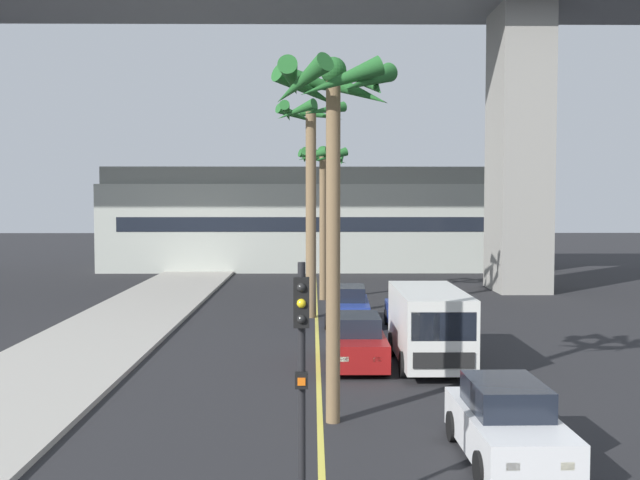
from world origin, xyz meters
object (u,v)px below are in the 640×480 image
Objects in this scene: traffic_light_median_near at (302,359)px; car_queue_second at (348,307)px; palm_tree_near_median at (323,177)px; car_queue_fourth at (357,342)px; palm_tree_far_median at (333,120)px; delivery_van at (429,325)px; palm_tree_mid_median at (310,154)px; car_queue_front at (410,312)px; car_queue_third at (507,425)px.

car_queue_second is at bearing 85.27° from traffic_light_median_near.
car_queue_second is 9.37m from palm_tree_near_median.
palm_tree_far_median reaches higher than car_queue_fourth.
palm_tree_near_median reaches higher than delivery_van.
traffic_light_median_near reaches higher than delivery_van.
palm_tree_near_median is at bearing 84.03° from palm_tree_mid_median.
car_queue_fourth is 8.66m from palm_tree_far_median.
car_queue_front is 8.13m from palm_tree_mid_median.
traffic_light_median_near is (-4.00, -3.17, 1.99)m from car_queue_third.
car_queue_second is 0.53× the size of palm_tree_near_median.
palm_tree_near_median is (-0.93, 7.51, 5.51)m from car_queue_second.
delivery_van is 0.67× the size of palm_tree_near_median.
car_queue_front is at bearing 77.46° from traffic_light_median_near.
car_queue_third is at bearing 38.43° from traffic_light_median_near.
traffic_light_median_near reaches higher than car_queue_front.
traffic_light_median_near is 21.72m from palm_tree_mid_median.
palm_tree_far_median reaches higher than traffic_light_median_near.
car_queue_fourth is 11.51m from palm_tree_mid_median.
palm_tree_near_median is (-3.09, 15.35, 4.95)m from delivery_van.
palm_tree_mid_median is at bearing -95.97° from palm_tree_near_median.
car_queue_fourth is 0.49× the size of palm_tree_far_median.
palm_tree_far_median is at bearing -87.92° from palm_tree_mid_median.
palm_tree_mid_median reaches higher than car_queue_fourth.
car_queue_front is 0.98× the size of traffic_light_median_near.
car_queue_front is 0.99× the size of car_queue_second.
palm_tree_mid_median is (-3.94, 3.22, 6.34)m from car_queue_front.
palm_tree_mid_median is at bearing 89.79° from traffic_light_median_near.
car_queue_fourth is 16.22m from palm_tree_near_median.
car_queue_second is 1.01× the size of car_queue_third.
car_queue_fourth is 0.98× the size of traffic_light_median_near.
car_queue_front and car_queue_fourth have the same top height.
palm_tree_near_median is (-3.32, 23.84, 5.51)m from car_queue_third.
delivery_van is (2.15, -7.84, 0.57)m from car_queue_second.
car_queue_front is 18.61m from traffic_light_median_near.
palm_tree_mid_median reaches higher than car_queue_front.
palm_tree_near_median reaches higher than traffic_light_median_near.
palm_tree_far_median is (0.64, 5.84, 4.24)m from traffic_light_median_near.
palm_tree_far_median is at bearing -105.45° from car_queue_front.
palm_tree_near_median is (-0.86, 15.23, 5.51)m from car_queue_fourth.
car_queue_third is 1.01× the size of car_queue_fourth.
palm_tree_far_median is at bearing 83.75° from traffic_light_median_near.
car_queue_front is 1.00× the size of car_queue_third.
car_queue_fourth is 2.30m from delivery_van.
palm_tree_mid_median is 15.45m from palm_tree_far_median.
car_queue_front is at bearing 89.94° from car_queue_third.
car_queue_second is at bearing 149.05° from car_queue_front.
palm_tree_far_median is at bearing -98.64° from car_queue_fourth.
car_queue_front and car_queue_third have the same top height.
palm_tree_mid_median is at bearing 102.22° from car_queue_third.
car_queue_front is 1.01× the size of car_queue_fourth.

